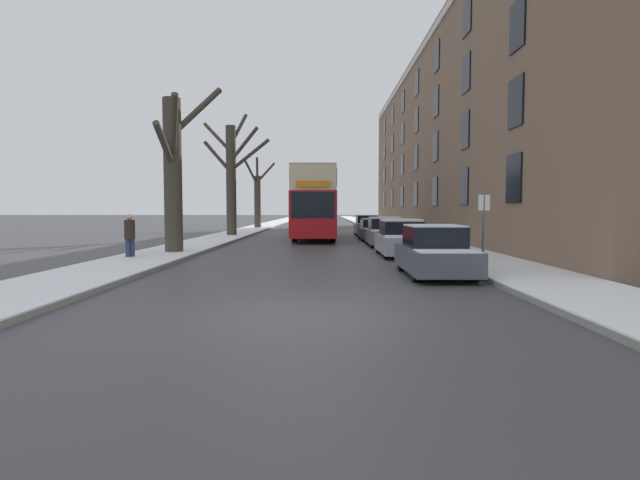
{
  "coord_description": "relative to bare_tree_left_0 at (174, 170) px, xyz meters",
  "views": [
    {
      "loc": [
        0.43,
        -8.86,
        1.91
      ],
      "look_at": [
        0.28,
        17.7,
        0.27
      ],
      "focal_mm": 28.0,
      "sensor_mm": 36.0,
      "label": 1
    }
  ],
  "objects": [
    {
      "name": "ground_plane",
      "position": [
        5.72,
        -11.78,
        -3.51
      ],
      "size": [
        320.0,
        320.0,
        0.0
      ],
      "primitive_type": "plane",
      "color": "#424247"
    },
    {
      "name": "sidewalk_left",
      "position": [
        -0.37,
        41.22,
        -3.43
      ],
      "size": [
        2.82,
        130.0,
        0.16
      ],
      "color": "gray",
      "rests_on": "ground"
    },
    {
      "name": "sidewalk_right",
      "position": [
        11.81,
        41.22,
        -3.43
      ],
      "size": [
        2.82,
        130.0,
        0.16
      ],
      "color": "gray",
      "rests_on": "ground"
    },
    {
      "name": "terrace_facade_right",
      "position": [
        17.72,
        17.32,
        3.41
      ],
      "size": [
        9.1,
        51.63,
        13.83
      ],
      "color": "#7A604C",
      "rests_on": "ground"
    },
    {
      "name": "bare_tree_left_0",
      "position": [
        0.0,
        0.0,
        0.0
      ],
      "size": [
        2.26,
        3.55,
        7.18
      ],
      "color": "#423A30",
      "rests_on": "ground"
    },
    {
      "name": "bare_tree_left_1",
      "position": [
        -0.08,
        13.56,
        0.76
      ],
      "size": [
        4.85,
        2.51,
        8.53
      ],
      "color": "#423A30",
      "rests_on": "ground"
    },
    {
      "name": "bare_tree_left_2",
      "position": [
        -0.16,
        27.59,
        -0.46
      ],
      "size": [
        2.62,
        3.24,
        6.8
      ],
      "color": "#423A30",
      "rests_on": "ground"
    },
    {
      "name": "double_decker_bus",
      "position": [
        5.62,
        11.79,
        -1.02
      ],
      "size": [
        2.62,
        11.77,
        4.4
      ],
      "color": "red",
      "rests_on": "ground"
    },
    {
      "name": "parked_car_0",
      "position": [
        9.36,
        -6.41,
        -2.84
      ],
      "size": [
        1.75,
        3.92,
        1.46
      ],
      "color": "#474C56",
      "rests_on": "ground"
    },
    {
      "name": "parked_car_1",
      "position": [
        9.36,
        -0.29,
        -2.82
      ],
      "size": [
        1.77,
        4.15,
        1.51
      ],
      "color": "#9EA3AD",
      "rests_on": "ground"
    },
    {
      "name": "parked_car_2",
      "position": [
        9.36,
        5.29,
        -2.82
      ],
      "size": [
        1.75,
        3.9,
        1.51
      ],
      "color": "slate",
      "rests_on": "ground"
    },
    {
      "name": "parked_car_3",
      "position": [
        9.36,
        10.53,
        -2.89
      ],
      "size": [
        1.78,
        4.49,
        1.35
      ],
      "color": "#474C56",
      "rests_on": "ground"
    },
    {
      "name": "parked_car_4",
      "position": [
        9.36,
        15.82,
        -2.82
      ],
      "size": [
        1.69,
        4.2,
        1.5
      ],
      "color": "#9EA3AD",
      "rests_on": "ground"
    },
    {
      "name": "oncoming_van",
      "position": [
        4.02,
        27.72,
        -2.31
      ],
      "size": [
        1.93,
        5.8,
        2.21
      ],
      "color": "white",
      "rests_on": "ground"
    },
    {
      "name": "pedestrian_left_sidewalk",
      "position": [
        -0.98,
        -2.33,
        -2.55
      ],
      "size": [
        0.38,
        0.38,
        1.74
      ],
      "rotation": [
        0.0,
        0.0,
        4.02
      ],
      "color": "navy",
      "rests_on": "ground"
    },
    {
      "name": "street_sign_post",
      "position": [
        10.7,
        -6.53,
        -2.16
      ],
      "size": [
        0.32,
        0.07,
        2.35
      ],
      "color": "#4C4F54",
      "rests_on": "ground"
    }
  ]
}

